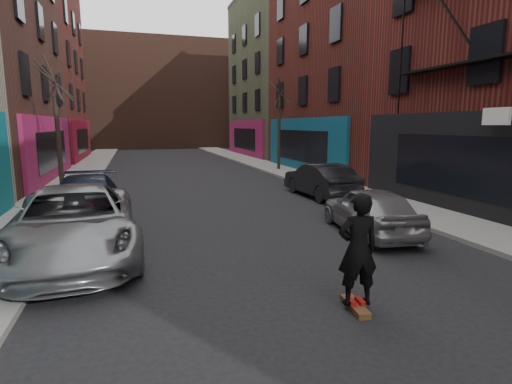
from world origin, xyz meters
TOP-DOWN VIEW (x-y plane):
  - sidewalk_left at (-6.25, 30.00)m, footprint 2.50×84.00m
  - sidewalk_right at (6.25, 30.00)m, footprint 2.50×84.00m
  - buildings_right at (13.50, 16.00)m, footprint 12.00×56.00m
  - building_far at (0.00, 56.00)m, footprint 40.00×10.00m
  - tree_left_far at (-6.20, 18.00)m, footprint 2.00×2.00m
  - tree_right_far at (6.20, 24.00)m, footprint 2.00×2.00m
  - parked_left_far at (-4.49, 8.59)m, footprint 3.10×6.08m
  - parked_left_end at (-4.60, 11.90)m, footprint 2.14×5.12m
  - parked_right_far at (3.20, 8.40)m, footprint 2.14×4.19m
  - parked_right_end at (4.47, 14.15)m, footprint 1.67×4.46m
  - skateboard at (0.34, 4.33)m, footprint 0.32×0.82m
  - skateboarder at (0.34, 4.33)m, footprint 0.74×0.54m

SIDE VIEW (x-z plane):
  - skateboard at x=0.34m, z-range 0.00..0.10m
  - sidewalk_left at x=-6.25m, z-range 0.00..0.13m
  - sidewalk_right at x=6.25m, z-range 0.00..0.13m
  - parked_right_far at x=3.20m, z-range 0.00..1.37m
  - parked_right_end at x=4.47m, z-range 0.00..1.45m
  - parked_left_end at x=-4.60m, z-range 0.00..1.48m
  - parked_left_far at x=-4.49m, z-range 0.00..1.65m
  - skateboarder at x=0.34m, z-range 0.10..1.99m
  - tree_left_far at x=-6.20m, z-range 0.13..6.63m
  - tree_right_far at x=6.20m, z-range 0.13..6.93m
  - building_far at x=0.00m, z-range 0.00..14.00m
  - buildings_right at x=13.50m, z-range 0.00..16.00m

